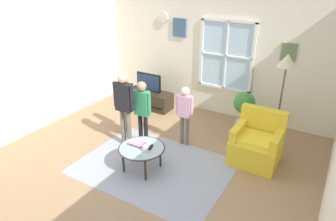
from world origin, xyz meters
TOP-DOWN VIEW (x-y plane):
  - ground_plane at (0.00, 0.00)m, footprint 5.84×6.02m
  - back_wall at (0.01, 2.77)m, footprint 5.24×0.17m
  - side_wall_left at (-2.68, 0.00)m, footprint 0.12×5.42m
  - area_rug at (0.14, 0.15)m, footprint 2.43×1.82m
  - tv_stand at (-1.30, 2.15)m, footprint 1.09×0.46m
  - television at (-1.30, 2.14)m, footprint 0.63×0.08m
  - armchair at (1.51, 1.21)m, footprint 0.76×0.74m
  - coffee_table at (0.01, 0.01)m, footprint 0.75×0.75m
  - book_stack at (-0.12, 0.06)m, footprint 0.25×0.20m
  - cup at (0.11, -0.04)m, footprint 0.08×0.08m
  - remote_near_books at (0.14, 0.08)m, footprint 0.08×0.15m
  - person_pink_shirt at (0.22, 1.06)m, footprint 0.34×0.16m
  - person_black_shirt at (-0.68, 0.48)m, footprint 0.42×0.19m
  - person_green_shirt at (-0.41, 0.63)m, footprint 0.38×0.17m
  - person_blue_shirt at (-1.06, 0.92)m, footprint 0.32×0.14m
  - potted_plant_by_window at (0.95, 2.19)m, footprint 0.43×0.43m
  - floor_lamp at (1.67, 1.84)m, footprint 0.32×0.32m

SIDE VIEW (x-z plane):
  - ground_plane at x=0.00m, z-range -0.02..0.00m
  - area_rug at x=0.14m, z-range 0.00..0.01m
  - tv_stand at x=-1.30m, z-range 0.00..0.40m
  - armchair at x=1.51m, z-range -0.11..0.76m
  - coffee_table at x=0.01m, z-range 0.18..0.59m
  - remote_near_books at x=0.14m, z-range 0.41..0.43m
  - book_stack at x=-0.12m, z-range 0.41..0.45m
  - cup at x=0.11m, z-range 0.41..0.50m
  - potted_plant_by_window at x=0.95m, z-range 0.12..0.92m
  - television at x=-1.30m, z-range 0.41..0.84m
  - person_blue_shirt at x=-1.06m, z-range 0.13..1.19m
  - person_pink_shirt at x=0.22m, z-range 0.14..1.28m
  - person_green_shirt at x=-0.41m, z-range 0.16..1.41m
  - person_black_shirt at x=-0.68m, z-range 0.18..1.59m
  - back_wall at x=0.01m, z-range 0.00..2.81m
  - side_wall_left at x=-2.68m, z-range 0.00..2.81m
  - floor_lamp at x=1.67m, z-range 0.59..2.32m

